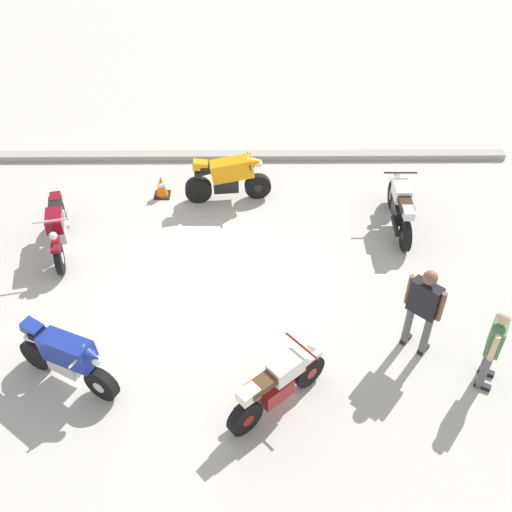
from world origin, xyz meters
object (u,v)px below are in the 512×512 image
(motorcycle_maroon_cruiser, at_px, (58,228))
(traffic_cone, at_px, (161,186))
(motorcycle_orange_sportbike, at_px, (228,177))
(person_in_black_shirt, at_px, (423,306))
(motorcycle_blue_sportbike, at_px, (66,357))
(person_in_green_shirt, at_px, (494,344))
(motorcycle_cream_vintage, at_px, (277,386))
(motorcycle_silver_cruiser, at_px, (400,208))

(motorcycle_maroon_cruiser, bearing_deg, traffic_cone, 122.66)
(motorcycle_orange_sportbike, height_order, person_in_black_shirt, person_in_black_shirt)
(motorcycle_blue_sportbike, distance_m, person_in_green_shirt, 6.77)
(motorcycle_cream_vintage, height_order, traffic_cone, motorcycle_cream_vintage)
(motorcycle_silver_cruiser, bearing_deg, motorcycle_maroon_cruiser, 95.44)
(motorcycle_maroon_cruiser, height_order, motorcycle_blue_sportbike, motorcycle_blue_sportbike)
(motorcycle_blue_sportbike, xyz_separation_m, motorcycle_orange_sportbike, (2.45, 5.12, 0.00))
(motorcycle_silver_cruiser, distance_m, motorcycle_orange_sportbike, 3.83)
(motorcycle_silver_cruiser, distance_m, person_in_black_shirt, 3.45)
(motorcycle_cream_vintage, xyz_separation_m, person_in_green_shirt, (3.40, 0.48, 0.40))
(person_in_black_shirt, bearing_deg, motorcycle_maroon_cruiser, 110.69)
(motorcycle_cream_vintage, relative_size, person_in_green_shirt, 1.00)
(motorcycle_maroon_cruiser, height_order, person_in_green_shirt, person_in_green_shirt)
(motorcycle_silver_cruiser, bearing_deg, person_in_green_shirt, -170.79)
(motorcycle_cream_vintage, distance_m, motorcycle_orange_sportbike, 5.71)
(motorcycle_blue_sportbike, distance_m, motorcycle_orange_sportbike, 5.68)
(motorcycle_maroon_cruiser, height_order, traffic_cone, motorcycle_maroon_cruiser)
(motorcycle_cream_vintage, xyz_separation_m, motorcycle_orange_sportbike, (-0.91, 5.64, 0.11))
(motorcycle_maroon_cruiser, xyz_separation_m, motorcycle_blue_sportbike, (0.96, -3.41, 0.07))
(traffic_cone, bearing_deg, person_in_black_shirt, -43.36)
(motorcycle_orange_sportbike, bearing_deg, motorcycle_maroon_cruiser, -159.02)
(motorcycle_silver_cruiser, xyz_separation_m, motorcycle_maroon_cruiser, (-7.09, -0.64, 0.00))
(person_in_green_shirt, height_order, person_in_black_shirt, person_in_black_shirt)
(person_in_black_shirt, xyz_separation_m, traffic_cone, (-4.87, 4.60, -0.77))
(person_in_green_shirt, bearing_deg, motorcycle_cream_vintage, -144.82)
(motorcycle_silver_cruiser, xyz_separation_m, person_in_black_shirt, (-0.35, -3.39, 0.51))
(traffic_cone, bearing_deg, motorcycle_blue_sportbike, -99.71)
(motorcycle_maroon_cruiser, relative_size, motorcycle_cream_vintage, 1.31)
(motorcycle_maroon_cruiser, distance_m, motorcycle_cream_vintage, 5.84)
(motorcycle_maroon_cruiser, height_order, motorcycle_cream_vintage, motorcycle_maroon_cruiser)
(traffic_cone, bearing_deg, motorcycle_cream_vintage, -66.94)
(motorcycle_silver_cruiser, xyz_separation_m, traffic_cone, (-5.22, 1.21, -0.26))
(motorcycle_silver_cruiser, height_order, traffic_cone, motorcycle_silver_cruiser)
(motorcycle_orange_sportbike, relative_size, person_in_black_shirt, 1.10)
(motorcycle_orange_sportbike, xyz_separation_m, traffic_cone, (-1.55, 0.14, -0.33))
(motorcycle_orange_sportbike, xyz_separation_m, person_in_green_shirt, (4.31, -5.16, 0.29))
(motorcycle_blue_sportbike, height_order, motorcycle_cream_vintage, motorcycle_blue_sportbike)
(motorcycle_silver_cruiser, relative_size, motorcycle_maroon_cruiser, 1.01)
(motorcycle_blue_sportbike, bearing_deg, motorcycle_maroon_cruiser, 134.70)
(motorcycle_silver_cruiser, bearing_deg, motorcycle_orange_sportbike, 74.01)
(motorcycle_orange_sportbike, bearing_deg, traffic_cone, 169.23)
(motorcycle_maroon_cruiser, relative_size, person_in_green_shirt, 1.31)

